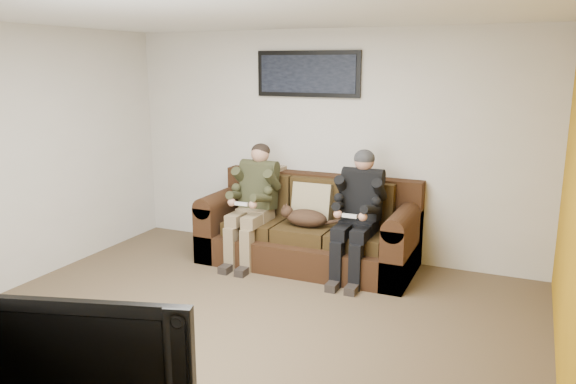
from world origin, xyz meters
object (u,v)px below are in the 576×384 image
at_px(person_left, 254,196).
at_px(television, 86,355).
at_px(cat, 305,217).
at_px(person_right, 358,207).
at_px(framed_poster, 308,74).
at_px(sofa, 311,231).

height_order(person_left, television, person_left).
relative_size(person_left, television, 1.13).
relative_size(person_left, cat, 2.02).
height_order(person_right, television, person_right).
bearing_deg(framed_poster, person_right, -35.55).
distance_m(sofa, television, 3.82).
relative_size(framed_poster, television, 1.06).
distance_m(person_right, framed_poster, 1.67).
distance_m(sofa, person_right, 0.75).
height_order(cat, framed_poster, framed_poster).
distance_m(sofa, cat, 0.29).
xyz_separation_m(framed_poster, television, (0.50, -4.17, -1.28)).
bearing_deg(cat, sofa, 92.52).
bearing_deg(television, cat, 78.25).
bearing_deg(person_left, sofa, 18.04).
height_order(cat, television, television).
xyz_separation_m(sofa, cat, (0.01, -0.20, 0.21)).
relative_size(sofa, television, 2.02).
bearing_deg(person_left, cat, -0.02).
distance_m(framed_poster, television, 4.39).
bearing_deg(person_right, television, -95.01).
height_order(sofa, person_right, person_right).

